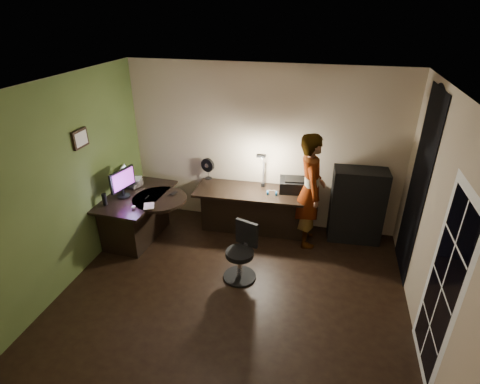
% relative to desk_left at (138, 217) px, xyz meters
% --- Properties ---
extents(floor, '(4.50, 4.00, 0.01)m').
position_rel_desk_left_xyz_m(floor, '(1.83, -0.97, -0.40)').
color(floor, black).
rests_on(floor, ground).
extents(ceiling, '(4.50, 4.00, 0.01)m').
position_rel_desk_left_xyz_m(ceiling, '(1.83, -0.97, 2.31)').
color(ceiling, silver).
rests_on(ceiling, floor).
extents(wall_back, '(4.50, 0.01, 2.70)m').
position_rel_desk_left_xyz_m(wall_back, '(1.83, 1.04, 0.96)').
color(wall_back, tan).
rests_on(wall_back, floor).
extents(wall_front, '(4.50, 0.01, 2.70)m').
position_rel_desk_left_xyz_m(wall_front, '(1.83, -2.97, 0.96)').
color(wall_front, tan).
rests_on(wall_front, floor).
extents(wall_left, '(0.01, 4.00, 2.70)m').
position_rel_desk_left_xyz_m(wall_left, '(-0.42, -0.97, 0.96)').
color(wall_left, tan).
rests_on(wall_left, floor).
extents(wall_right, '(0.01, 4.00, 2.70)m').
position_rel_desk_left_xyz_m(wall_right, '(4.08, -0.97, 0.96)').
color(wall_right, tan).
rests_on(wall_right, floor).
extents(green_wall_overlay, '(0.00, 4.00, 2.70)m').
position_rel_desk_left_xyz_m(green_wall_overlay, '(-0.41, -0.97, 0.96)').
color(green_wall_overlay, '#4A5F2B').
rests_on(green_wall_overlay, floor).
extents(arched_doorway, '(0.01, 0.90, 2.60)m').
position_rel_desk_left_xyz_m(arched_doorway, '(4.07, 0.18, 0.91)').
color(arched_doorway, black).
rests_on(arched_doorway, floor).
extents(french_door, '(0.02, 0.92, 2.10)m').
position_rel_desk_left_xyz_m(french_door, '(4.07, -1.52, 0.66)').
color(french_door, white).
rests_on(french_door, floor).
extents(framed_picture, '(0.04, 0.30, 0.25)m').
position_rel_desk_left_xyz_m(framed_picture, '(-0.39, -0.52, 1.46)').
color(framed_picture, black).
rests_on(framed_picture, wall_left).
extents(desk_left, '(0.90, 1.40, 0.78)m').
position_rel_desk_left_xyz_m(desk_left, '(0.00, 0.00, 0.00)').
color(desk_left, black).
rests_on(desk_left, floor).
extents(desk_right, '(2.02, 0.79, 0.75)m').
position_rel_desk_left_xyz_m(desk_right, '(1.81, 0.66, -0.02)').
color(desk_right, black).
rests_on(desk_right, floor).
extents(cabinet, '(0.84, 0.46, 1.22)m').
position_rel_desk_left_xyz_m(cabinet, '(3.41, 0.81, 0.22)').
color(cabinet, black).
rests_on(cabinet, floor).
extents(laptop_stand, '(0.31, 0.28, 0.11)m').
position_rel_desk_left_xyz_m(laptop_stand, '(-0.18, 0.28, 0.46)').
color(laptop_stand, silver).
rests_on(laptop_stand, desk_left).
extents(laptop, '(0.35, 0.33, 0.20)m').
position_rel_desk_left_xyz_m(laptop, '(-0.18, 0.28, 0.62)').
color(laptop, silver).
rests_on(laptop, laptop_stand).
extents(monitor, '(0.21, 0.50, 0.32)m').
position_rel_desk_left_xyz_m(monitor, '(-0.13, -0.10, 0.57)').
color(monitor, black).
rests_on(monitor, desk_left).
extents(mouse, '(0.08, 0.09, 0.03)m').
position_rel_desk_left_xyz_m(mouse, '(0.19, -0.41, 0.42)').
color(mouse, silver).
rests_on(mouse, desk_left).
extents(phone, '(0.10, 0.14, 0.01)m').
position_rel_desk_left_xyz_m(phone, '(0.58, 0.17, 0.41)').
color(phone, black).
rests_on(phone, desk_left).
extents(pen, '(0.01, 0.12, 0.01)m').
position_rel_desk_left_xyz_m(pen, '(0.24, -0.06, 0.41)').
color(pen, black).
rests_on(pen, desk_left).
extents(speaker, '(0.07, 0.07, 0.18)m').
position_rel_desk_left_xyz_m(speaker, '(-0.26, -0.41, 0.50)').
color(speaker, black).
rests_on(speaker, desk_left).
extents(notepad, '(0.22, 0.25, 0.01)m').
position_rel_desk_left_xyz_m(notepad, '(0.39, -0.31, 0.41)').
color(notepad, silver).
rests_on(notepad, desk_left).
extents(desk_fan, '(0.27, 0.20, 0.38)m').
position_rel_desk_left_xyz_m(desk_fan, '(0.90, 0.95, 0.54)').
color(desk_fan, black).
rests_on(desk_fan, desk_right).
extents(headphones, '(0.18, 0.08, 0.08)m').
position_rel_desk_left_xyz_m(headphones, '(2.08, 0.60, 0.39)').
color(headphones, '#165A9D').
rests_on(headphones, desk_right).
extents(printer, '(0.52, 0.43, 0.21)m').
position_rel_desk_left_xyz_m(printer, '(2.41, 0.84, 0.46)').
color(printer, black).
rests_on(printer, desk_right).
extents(desk_lamp, '(0.27, 0.36, 0.70)m').
position_rel_desk_left_xyz_m(desk_lamp, '(1.88, 0.86, 0.70)').
color(desk_lamp, black).
rests_on(desk_lamp, desk_right).
extents(office_chair, '(0.59, 0.59, 0.83)m').
position_rel_desk_left_xyz_m(office_chair, '(1.84, -0.60, 0.02)').
color(office_chair, black).
rests_on(office_chair, floor).
extents(person, '(0.56, 0.73, 1.83)m').
position_rel_desk_left_xyz_m(person, '(2.67, 0.54, 0.52)').
color(person, '#D8A88C').
rests_on(person, floor).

